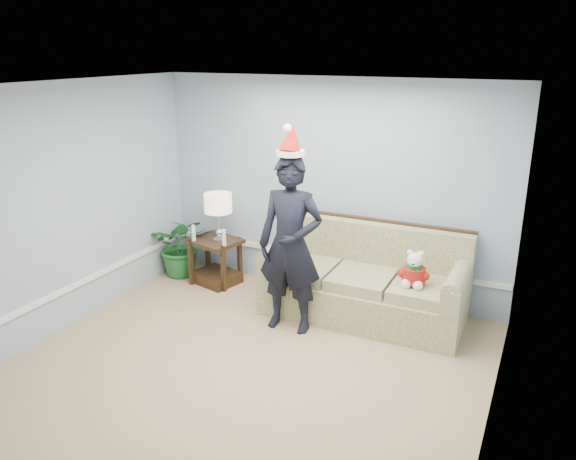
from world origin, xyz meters
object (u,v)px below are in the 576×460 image
(side_table, at_px, (216,266))
(table_lamp, at_px, (218,205))
(houseplant, at_px, (182,245))
(sofa, at_px, (365,284))
(teddy_bear, at_px, (414,273))
(man, at_px, (290,245))

(side_table, relative_size, table_lamp, 1.17)
(table_lamp, relative_size, houseplant, 0.74)
(sofa, xyz_separation_m, teddy_bear, (0.60, -0.20, 0.33))
(side_table, distance_m, houseplant, 0.59)
(sofa, height_order, table_lamp, table_lamp)
(side_table, xyz_separation_m, man, (1.45, -0.71, 0.75))
(side_table, bearing_deg, sofa, -1.19)
(side_table, relative_size, teddy_bear, 1.82)
(teddy_bear, bearing_deg, houseplant, 170.47)
(sofa, bearing_deg, houseplant, 178.18)
(man, bearing_deg, houseplant, 154.67)
(table_lamp, bearing_deg, man, -26.92)
(houseplant, bearing_deg, man, -20.27)
(side_table, height_order, man, man)
(side_table, xyz_separation_m, houseplant, (-0.56, 0.03, 0.19))
(teddy_bear, bearing_deg, side_table, 170.09)
(table_lamp, relative_size, man, 0.32)
(side_table, bearing_deg, table_lamp, -13.92)
(sofa, height_order, teddy_bear, sofa)
(man, distance_m, teddy_bear, 1.36)
(teddy_bear, bearing_deg, table_lamp, 170.41)
(houseplant, bearing_deg, teddy_bear, -4.88)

